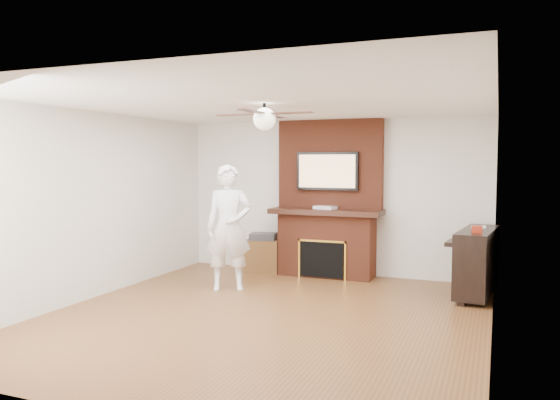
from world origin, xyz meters
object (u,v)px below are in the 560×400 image
at_px(fireplace, 328,214).
at_px(person, 229,227).
at_px(piano, 477,260).
at_px(side_table, 263,254).

bearing_deg(fireplace, person, -125.01).
height_order(person, piano, person).
distance_m(fireplace, side_table, 1.31).
bearing_deg(side_table, person, -99.61).
bearing_deg(person, piano, -12.34).
xyz_separation_m(person, piano, (3.30, 0.92, -0.41)).
distance_m(person, side_table, 1.52).
height_order(fireplace, person, fireplace).
xyz_separation_m(side_table, piano, (3.38, -0.48, 0.20)).
bearing_deg(person, side_table, 65.16).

